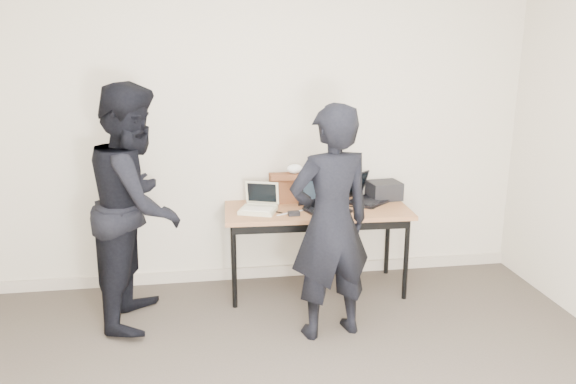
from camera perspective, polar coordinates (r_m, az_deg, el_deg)
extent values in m
cube|color=beige|center=(4.75, -2.43, 6.69)|extent=(4.50, 0.05, 2.70)
cube|color=#945E38|center=(4.61, 2.94, -1.82)|extent=(1.52, 0.71, 0.03)
cylinder|color=black|center=(4.43, -5.49, -7.56)|extent=(0.04, 0.04, 0.68)
cylinder|color=black|center=(4.65, 11.90, -6.71)|extent=(0.04, 0.04, 0.68)
cylinder|color=black|center=(4.92, -5.61, -5.20)|extent=(0.04, 0.04, 0.68)
cylinder|color=black|center=(5.12, 10.08, -4.56)|extent=(0.04, 0.04, 0.68)
cube|color=black|center=(4.36, 3.53, -3.62)|extent=(1.40, 0.08, 0.06)
cube|color=beige|center=(4.48, -3.05, -1.86)|extent=(0.34, 0.31, 0.03)
cube|color=#F0E8CC|center=(4.45, -3.15, -1.73)|extent=(0.26, 0.20, 0.01)
cube|color=beige|center=(4.58, -2.65, -0.07)|extent=(0.27, 0.14, 0.19)
cube|color=black|center=(4.57, -2.67, -0.07)|extent=(0.23, 0.11, 0.16)
cube|color=beige|center=(4.59, -2.68, -1.27)|extent=(0.24, 0.10, 0.01)
cube|color=black|center=(4.51, 4.01, -1.84)|extent=(0.39, 0.34, 0.02)
cube|color=black|center=(4.48, 4.21, -1.76)|extent=(0.30, 0.22, 0.01)
cube|color=black|center=(4.61, 3.02, 0.15)|extent=(0.33, 0.18, 0.23)
cube|color=#26333F|center=(4.60, 3.07, 0.16)|extent=(0.28, 0.14, 0.19)
cube|color=black|center=(4.61, 3.20, -1.31)|extent=(0.28, 0.11, 0.02)
cube|color=black|center=(4.79, 8.29, -0.97)|extent=(0.40, 0.39, 0.02)
cube|color=black|center=(4.77, 8.58, -0.87)|extent=(0.29, 0.27, 0.01)
cube|color=black|center=(4.84, 6.81, 0.70)|extent=(0.30, 0.27, 0.22)
cube|color=black|center=(4.83, 6.88, 0.72)|extent=(0.25, 0.23, 0.18)
cube|color=black|center=(4.85, 7.11, -0.60)|extent=(0.23, 0.20, 0.02)
cube|color=brown|center=(4.75, 0.30, 0.43)|extent=(0.36, 0.16, 0.24)
cube|color=brown|center=(4.67, 0.42, 1.43)|extent=(0.36, 0.07, 0.07)
cube|color=brown|center=(4.78, 2.20, 0.27)|extent=(0.02, 0.10, 0.02)
ellipsoid|color=white|center=(4.72, 0.67, 2.37)|extent=(0.14, 0.11, 0.08)
cube|color=black|center=(4.91, 9.75, 0.17)|extent=(0.29, 0.25, 0.15)
cube|color=black|center=(4.39, 0.60, -2.19)|extent=(0.09, 0.06, 0.03)
cube|color=black|center=(4.54, -2.32, -1.80)|extent=(0.25, 0.23, 0.01)
cube|color=silver|center=(4.46, 0.36, -2.09)|extent=(0.26, 0.13, 0.01)
cube|color=black|center=(4.84, 4.54, -0.78)|extent=(0.25, 0.02, 0.01)
cube|color=black|center=(4.64, 6.64, -1.51)|extent=(0.30, 0.16, 0.01)
cube|color=silver|center=(4.49, 3.23, -2.02)|extent=(0.20, 0.16, 0.01)
cube|color=black|center=(4.73, 9.19, -1.28)|extent=(0.16, 0.22, 0.01)
imported|color=black|center=(3.87, 4.35, -3.22)|extent=(0.68, 0.52, 1.66)
imported|color=black|center=(4.23, -15.12, -1.28)|extent=(0.78, 0.94, 1.77)
cube|color=#B5A896|center=(5.07, -2.21, -8.08)|extent=(4.50, 0.03, 0.10)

